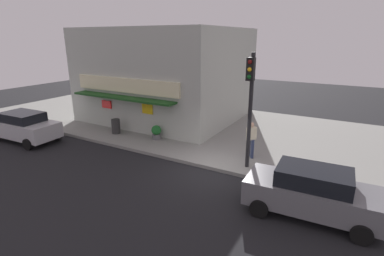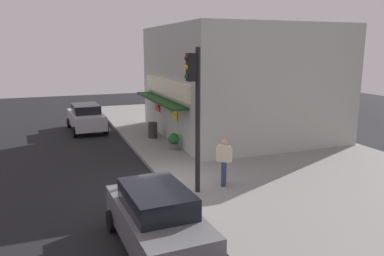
{
  "view_description": "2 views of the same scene",
  "coord_description": "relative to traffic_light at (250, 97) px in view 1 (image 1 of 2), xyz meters",
  "views": [
    {
      "loc": [
        5.25,
        -11.26,
        5.93
      ],
      "look_at": [
        -1.62,
        0.83,
        1.61
      ],
      "focal_mm": 27.43,
      "sensor_mm": 36.0,
      "label": 1
    },
    {
      "loc": [
        13.48,
        -3.99,
        5.33
      ],
      "look_at": [
        -2.3,
        2.02,
        1.74
      ],
      "focal_mm": 35.62,
      "sensor_mm": 36.0,
      "label": 2
    }
  ],
  "objects": [
    {
      "name": "potted_plant_by_doorway",
      "position": [
        -8.27,
        2.04,
        -2.75
      ],
      "size": [
        0.7,
        0.7,
        0.99
      ],
      "color": "gray",
      "rests_on": "sidewalk"
    },
    {
      "name": "potted_plant_by_window",
      "position": [
        -5.94,
        1.15,
        -2.87
      ],
      "size": [
        0.57,
        0.57,
        0.84
      ],
      "color": "#59595B",
      "rests_on": "sidewalk"
    },
    {
      "name": "trash_can",
      "position": [
        -8.8,
        0.8,
        -2.86
      ],
      "size": [
        0.53,
        0.53,
        0.91
      ],
      "primitive_type": "cylinder",
      "color": "#2D2D2D",
      "rests_on": "sidewalk"
    },
    {
      "name": "sidewalk",
      "position": [
        -1.29,
        5.06,
        -3.4
      ],
      "size": [
        41.61,
        11.66,
        0.17
      ],
      "primitive_type": "cube",
      "color": "gray",
      "rests_on": "ground_plane"
    },
    {
      "name": "ground_plane",
      "position": [
        -1.29,
        -0.77,
        -3.48
      ],
      "size": [
        62.41,
        62.41,
        0.0
      ],
      "primitive_type": "plane",
      "color": "black"
    },
    {
      "name": "corner_building",
      "position": [
        -8.41,
        6.05,
        -0.13
      ],
      "size": [
        10.33,
        9.92,
        6.37
      ],
      "color": "#ADB2A8",
      "rests_on": "sidewalk"
    },
    {
      "name": "parked_car_silver",
      "position": [
        -12.88,
        -2.54,
        -2.59
      ],
      "size": [
        4.47,
        2.29,
        1.73
      ],
      "color": "#B7B7BC",
      "rests_on": "ground_plane"
    },
    {
      "name": "traffic_light",
      "position": [
        0.0,
        0.0,
        0.0
      ],
      "size": [
        0.32,
        0.58,
        5.17
      ],
      "color": "black",
      "rests_on": "sidewalk"
    },
    {
      "name": "pedestrian",
      "position": [
        -0.24,
        1.27,
        -2.3
      ],
      "size": [
        0.46,
        0.56,
        1.81
      ],
      "color": "navy",
      "rests_on": "sidewalk"
    },
    {
      "name": "parked_car_grey",
      "position": [
        3.12,
        -2.3,
        -2.59
      ],
      "size": [
        4.48,
        2.2,
        1.75
      ],
      "color": "slate",
      "rests_on": "ground_plane"
    }
  ]
}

